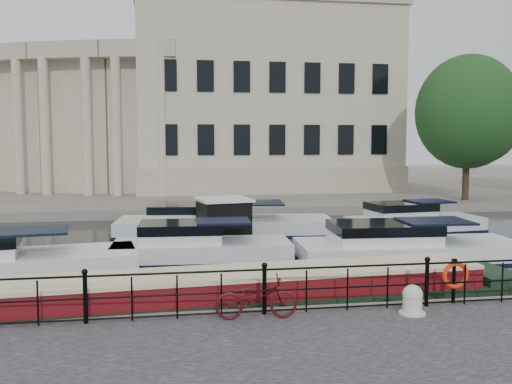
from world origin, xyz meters
TOP-DOWN VIEW (x-y plane):
  - ground_plane at (0.00, 0.00)m, footprint 160.00×160.00m
  - far_bank at (0.00, 39.00)m, footprint 120.00×42.00m
  - railing at (0.00, -2.25)m, footprint 24.14×0.14m
  - civic_building at (-1.00, 34.71)m, footprint 53.55×31.84m
  - bicycle at (-0.24, -2.55)m, footprint 1.89×0.73m
  - mooring_bollard at (3.39, -2.80)m, footprint 0.61×0.61m
  - life_ring_post at (4.78, -2.17)m, footprint 0.68×0.19m
  - narrowboat at (-0.12, -0.58)m, footprint 15.90×3.26m
  - harbour_hut at (0.24, 8.98)m, footprint 3.29×2.90m
  - cabin_cruisers at (0.79, 7.83)m, footprint 26.28×11.62m

SIDE VIEW (x-z plane):
  - ground_plane at x=0.00m, z-range 0.00..0.00m
  - far_bank at x=0.00m, z-range 0.00..0.55m
  - narrowboat at x=-0.12m, z-range -0.42..1.15m
  - cabin_cruisers at x=0.79m, z-range -0.63..1.36m
  - mooring_bollard at x=3.39m, z-range 0.53..1.22m
  - harbour_hut at x=0.24m, z-range -0.14..2.04m
  - bicycle at x=-0.24m, z-range 0.55..1.53m
  - railing at x=0.00m, z-range 0.59..1.81m
  - life_ring_post at x=4.78m, z-range 0.69..1.80m
  - civic_building at x=-1.00m, z-range -1.39..15.46m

